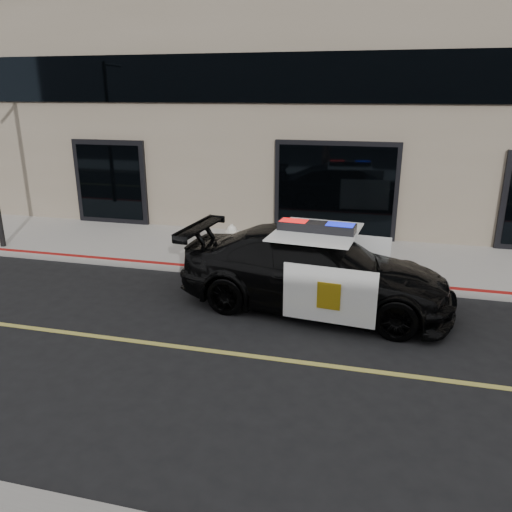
# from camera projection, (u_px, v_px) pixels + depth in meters

# --- Properties ---
(ground) EXTENTS (120.00, 120.00, 0.00)m
(ground) POSITION_uv_depth(u_px,v_px,m) (352.00, 369.00, 7.85)
(ground) COLOR black
(ground) RESTS_ON ground
(sidewalk_n) EXTENTS (60.00, 3.50, 0.15)m
(sidewalk_n) POSITION_uv_depth(u_px,v_px,m) (366.00, 260.00, 12.66)
(sidewalk_n) COLOR gray
(sidewalk_n) RESTS_ON ground
(building_n) EXTENTS (60.00, 7.00, 12.00)m
(building_n) POSITION_uv_depth(u_px,v_px,m) (385.00, 29.00, 15.63)
(building_n) COLOR #756856
(building_n) RESTS_ON ground
(police_car) EXTENTS (3.24, 5.80, 1.76)m
(police_car) POSITION_uv_depth(u_px,v_px,m) (315.00, 270.00, 9.89)
(police_car) COLOR black
(police_car) RESTS_ON ground
(fire_hydrant) EXTENTS (0.39, 0.54, 0.86)m
(fire_hydrant) POSITION_uv_depth(u_px,v_px,m) (232.00, 242.00, 12.54)
(fire_hydrant) COLOR white
(fire_hydrant) RESTS_ON sidewalk_n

